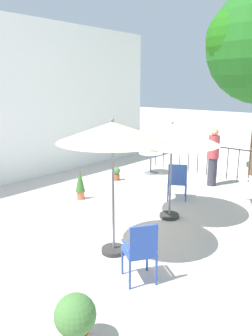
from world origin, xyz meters
The scene contains 12 objects.
ground_plane centered at (0.00, 0.00, 0.00)m, with size 60.00×60.00×0.00m, color beige.
villa_facade centered at (0.00, 4.33, 2.44)m, with size 10.59×0.30×4.88m, color white.
terrace_railing centered at (3.89, 0.00, 0.68)m, with size 0.03×4.90×1.01m.
patio_umbrella_0 centered at (0.06, -0.93, 1.88)m, with size 2.04×2.04×2.17m.
patio_umbrella_1 centered at (-1.94, -1.10, 2.13)m, with size 1.85×1.85×2.39m.
cafe_table_0 centered at (2.86, 1.72, 0.50)m, with size 0.81×0.81×0.71m.
patio_chair_1 centered at (-2.35, -2.04, 0.56)m, with size 0.62×0.62×0.98m.
patio_chair_2 centered at (1.16, -0.42, 0.55)m, with size 0.68×0.68×0.98m.
potted_plant_0 centered at (-3.81, -2.27, 0.36)m, with size 0.48×0.48×0.64m.
potted_plant_2 centered at (-0.44, 1.52, 0.43)m, with size 0.25×0.25×0.80m.
potted_plant_4 centered at (1.48, 2.01, 0.23)m, with size 0.23×0.23×0.42m.
standing_person centered at (2.95, -0.48, 0.89)m, with size 0.41×0.41×1.72m.
Camera 1 is at (-5.83, -4.81, 2.91)m, focal length 35.35 mm.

